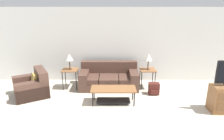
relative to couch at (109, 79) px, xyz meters
name	(u,v)px	position (x,y,z in m)	size (l,w,h in m)	color
wall_back	(116,45)	(0.23, 0.66, 1.01)	(8.92, 0.06, 2.60)	silver
couch	(109,79)	(0.00, 0.00, 0.00)	(1.92, 0.98, 0.82)	#4C3328
armchair	(32,86)	(-2.33, -0.68, 0.00)	(1.28, 1.30, 0.80)	#4C3328
coffee_table	(113,92)	(0.14, -1.20, 0.04)	(1.25, 0.53, 0.45)	brown
side_table_left	(70,72)	(-1.27, -0.10, 0.29)	(0.52, 0.48, 0.65)	brown
side_table_right	(148,72)	(1.27, -0.10, 0.29)	(0.52, 0.48, 0.65)	brown
table_lamp_left	(69,58)	(-1.27, -0.10, 0.76)	(0.25, 0.25, 0.52)	#472D1E
table_lamp_right	(148,58)	(1.27, -0.10, 0.76)	(0.25, 0.25, 0.52)	#472D1E
backpack	(154,89)	(1.40, -0.61, -0.11)	(0.32, 0.29, 0.37)	#4C1E19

